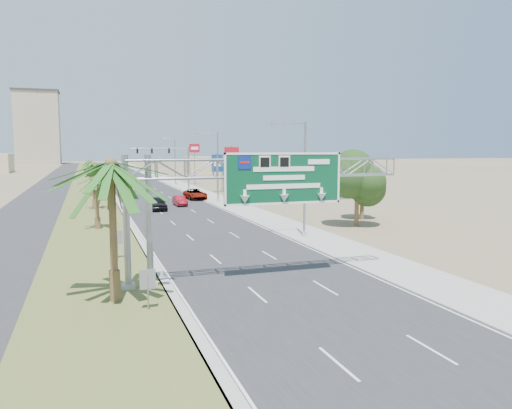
{
  "coord_description": "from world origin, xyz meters",
  "views": [
    {
      "loc": [
        -10.36,
        -17.34,
        7.74
      ],
      "look_at": [
        -0.25,
        12.32,
        4.2
      ],
      "focal_mm": 35.0,
      "sensor_mm": 36.0,
      "label": 1
    }
  ],
  "objects": [
    {
      "name": "ground",
      "position": [
        0.0,
        0.0,
        0.0
      ],
      "size": [
        600.0,
        600.0,
        0.0
      ],
      "primitive_type": "plane",
      "color": "#8C7A59",
      "rests_on": "ground"
    },
    {
      "name": "road",
      "position": [
        0.0,
        110.0,
        0.01
      ],
      "size": [
        12.0,
        300.0,
        0.02
      ],
      "primitive_type": "cube",
      "color": "#28282B",
      "rests_on": "ground"
    },
    {
      "name": "sidewalk_right",
      "position": [
        8.5,
        110.0,
        0.05
      ],
      "size": [
        4.0,
        300.0,
        0.1
      ],
      "primitive_type": "cube",
      "color": "#9E9B93",
      "rests_on": "ground"
    },
    {
      "name": "median_grass",
      "position": [
        -10.0,
        110.0,
        0.06
      ],
      "size": [
        7.0,
        300.0,
        0.12
      ],
      "primitive_type": "cube",
      "color": "#545F2A",
      "rests_on": "ground"
    },
    {
      "name": "opposing_road",
      "position": [
        -17.0,
        110.0,
        0.01
      ],
      "size": [
        8.0,
        300.0,
        0.02
      ],
      "primitive_type": "cube",
      "color": "#28282B",
      "rests_on": "ground"
    },
    {
      "name": "sign_gantry",
      "position": [
        -1.06,
        9.93,
        6.06
      ],
      "size": [
        16.75,
        1.24,
        7.5
      ],
      "color": "gray",
      "rests_on": "ground"
    },
    {
      "name": "palm_near",
      "position": [
        -9.2,
        8.0,
        6.93
      ],
      "size": [
        5.7,
        5.7,
        8.35
      ],
      "color": "brown",
      "rests_on": "ground"
    },
    {
      "name": "palm_row_b",
      "position": [
        -9.5,
        32.0,
        4.9
      ],
      "size": [
        3.99,
        3.99,
        5.95
      ],
      "color": "brown",
      "rests_on": "ground"
    },
    {
      "name": "palm_row_c",
      "position": [
        -9.5,
        48.0,
        5.66
      ],
      "size": [
        3.99,
        3.99,
        6.75
      ],
      "color": "brown",
      "rests_on": "ground"
    },
    {
      "name": "palm_row_d",
      "position": [
        -9.5,
        66.0,
        4.42
      ],
      "size": [
        3.99,
        3.99,
        5.45
      ],
      "color": "brown",
      "rests_on": "ground"
    },
    {
      "name": "palm_row_e",
      "position": [
        -9.5,
        85.0,
        5.09
      ],
      "size": [
        3.99,
        3.99,
        6.15
      ],
      "color": "brown",
      "rests_on": "ground"
    },
    {
      "name": "palm_row_f",
      "position": [
        -9.5,
        110.0,
        4.71
      ],
      "size": [
        3.99,
        3.99,
        5.75
      ],
      "color": "brown",
      "rests_on": "ground"
    },
    {
      "name": "streetlight_near",
      "position": [
        7.3,
        22.0,
        4.69
      ],
      "size": [
        3.27,
        0.44,
        10.0
      ],
      "color": "gray",
      "rests_on": "ground"
    },
    {
      "name": "streetlight_mid",
      "position": [
        7.3,
        52.0,
        4.69
      ],
      "size": [
        3.27,
        0.44,
        10.0
      ],
      "color": "gray",
      "rests_on": "ground"
    },
    {
      "name": "streetlight_far",
      "position": [
        7.3,
        88.0,
        4.69
      ],
      "size": [
        3.27,
        0.44,
        10.0
      ],
      "color": "gray",
      "rests_on": "ground"
    },
    {
      "name": "signal_mast",
      "position": [
        5.17,
        71.97,
        4.85
      ],
      "size": [
        10.28,
        0.71,
        8.0
      ],
      "color": "gray",
      "rests_on": "ground"
    },
    {
      "name": "store_building",
      "position": [
        22.0,
        66.0,
        2.0
      ],
      "size": [
        18.0,
        10.0,
        4.0
      ],
      "primitive_type": "cube",
      "color": "#C8B987",
      "rests_on": "ground"
    },
    {
      "name": "oak_near",
      "position": [
        15.0,
        26.0,
        4.53
      ],
      "size": [
        4.5,
        4.5,
        6.8
      ],
      "color": "brown",
      "rests_on": "ground"
    },
    {
      "name": "oak_far",
      "position": [
        18.0,
        30.0,
        3.82
      ],
      "size": [
        3.5,
        3.5,
        5.6
      ],
      "color": "brown",
      "rests_on": "ground"
    },
    {
      "name": "median_signback_a",
      "position": [
        -7.8,
        6.0,
        1.45
      ],
      "size": [
        0.75,
        0.08,
        2.08
      ],
      "color": "gray",
      "rests_on": "ground"
    },
    {
      "name": "median_signback_b",
      "position": [
        -8.5,
        18.0,
        1.45
      ],
      "size": [
        0.75,
        0.08,
        2.08
      ],
      "color": "gray",
      "rests_on": "ground"
    },
    {
      "name": "tower_distant",
      "position": [
        -32.0,
        250.0,
        17.5
      ],
      "size": [
        20.0,
        16.0,
        35.0
      ],
      "primitive_type": "cube",
      "color": "tan",
      "rests_on": "ground"
    },
    {
      "name": "building_distant_right",
      "position": [
        30.0,
        140.0,
        2.5
      ],
      "size": [
        20.0,
        12.0,
        5.0
      ],
      "primitive_type": "cube",
      "color": "#C8B987",
      "rests_on": "ground"
    },
    {
      "name": "car_left_lane",
      "position": [
        -2.0,
        45.46,
        0.85
      ],
      "size": [
        2.12,
        5.04,
        1.7
      ],
      "primitive_type": "imported",
      "rotation": [
        0.0,
        0.0,
        -0.02
      ],
      "color": "black",
      "rests_on": "ground"
    },
    {
      "name": "car_mid_lane",
      "position": [
        1.5,
        49.35,
        0.66
      ],
      "size": [
        1.52,
        4.07,
        1.33
      ],
      "primitive_type": "imported",
      "rotation": [
        0.0,
        0.0,
        0.03
      ],
      "color": "maroon",
      "rests_on": "ground"
    },
    {
      "name": "car_right_lane",
      "position": [
        5.2,
        56.9,
        0.8
      ],
      "size": [
        2.93,
        5.85,
        1.59
      ],
      "primitive_type": "imported",
      "rotation": [
        0.0,
        0.0,
        0.05
      ],
      "color": "gray",
      "rests_on": "ground"
    },
    {
      "name": "car_far",
      "position": [
        -0.85,
        95.9,
        0.75
      ],
      "size": [
        2.48,
        5.32,
        1.5
      ],
      "primitive_type": "imported",
      "rotation": [
        0.0,
        0.0,
        -0.07
      ],
      "color": "black",
      "rests_on": "ground"
    },
    {
      "name": "pole_sign_red_near",
      "position": [
        9.0,
        49.98,
        6.3
      ],
      "size": [
        2.32,
        1.24,
        8.11
      ],
      "color": "gray",
      "rests_on": "ground"
    },
    {
      "name": "pole_sign_blue",
      "position": [
        11.24,
        66.91,
        4.94
      ],
      "size": [
        2.02,
        0.49,
        6.86
      ],
      "color": "gray",
      "rests_on": "ground"
    },
    {
      "name": "pole_sign_red_far",
      "position": [
        11.62,
        87.72,
        7.0
      ],
      "size": [
        2.21,
        0.41,
        8.85
      ],
      "color": "gray",
      "rests_on": "ground"
    }
  ]
}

